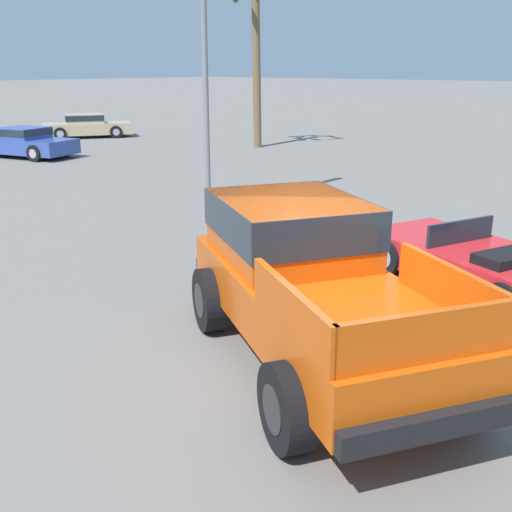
{
  "coord_description": "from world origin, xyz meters",
  "views": [
    {
      "loc": [
        -5.86,
        -4.06,
        3.63
      ],
      "look_at": [
        -0.14,
        0.79,
        1.25
      ],
      "focal_mm": 42.0,
      "sensor_mm": 36.0,
      "label": 1
    }
  ],
  "objects_px": {
    "orange_pickup_truck": "(307,274)",
    "parked_car_blue": "(25,142)",
    "parked_car_tan": "(86,126)",
    "red_convertible_car": "(479,264)",
    "palm_tree_tall": "(258,12)"
  },
  "relations": [
    {
      "from": "orange_pickup_truck",
      "to": "palm_tree_tall",
      "type": "bearing_deg",
      "value": 72.64
    },
    {
      "from": "palm_tree_tall",
      "to": "parked_car_blue",
      "type": "bearing_deg",
      "value": 148.67
    },
    {
      "from": "parked_car_blue",
      "to": "parked_car_tan",
      "type": "distance_m",
      "value": 7.25
    },
    {
      "from": "orange_pickup_truck",
      "to": "red_convertible_car",
      "type": "height_order",
      "value": "orange_pickup_truck"
    },
    {
      "from": "red_convertible_car",
      "to": "parked_car_blue",
      "type": "xyz_separation_m",
      "value": [
        3.21,
        20.39,
        0.19
      ]
    },
    {
      "from": "palm_tree_tall",
      "to": "parked_car_tan",
      "type": "bearing_deg",
      "value": 106.87
    },
    {
      "from": "orange_pickup_truck",
      "to": "parked_car_tan",
      "type": "relative_size",
      "value": 1.11
    },
    {
      "from": "red_convertible_car",
      "to": "parked_car_tan",
      "type": "relative_size",
      "value": 0.93
    },
    {
      "from": "orange_pickup_truck",
      "to": "parked_car_blue",
      "type": "bearing_deg",
      "value": 100.92
    },
    {
      "from": "parked_car_blue",
      "to": "orange_pickup_truck",
      "type": "bearing_deg",
      "value": 54.68
    },
    {
      "from": "red_convertible_car",
      "to": "palm_tree_tall",
      "type": "xyz_separation_m",
      "value": [
        12.02,
        15.02,
        5.51
      ]
    },
    {
      "from": "red_convertible_car",
      "to": "parked_car_tan",
      "type": "height_order",
      "value": "parked_car_tan"
    },
    {
      "from": "red_convertible_car",
      "to": "palm_tree_tall",
      "type": "relative_size",
      "value": 0.56
    },
    {
      "from": "parked_car_blue",
      "to": "parked_car_tan",
      "type": "xyz_separation_m",
      "value": [
        5.92,
        4.19,
        0.0
      ]
    },
    {
      "from": "orange_pickup_truck",
      "to": "parked_car_tan",
      "type": "xyz_separation_m",
      "value": [
        13.04,
        23.77,
        -0.48
      ]
    }
  ]
}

